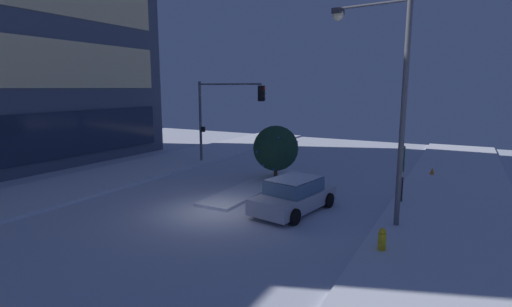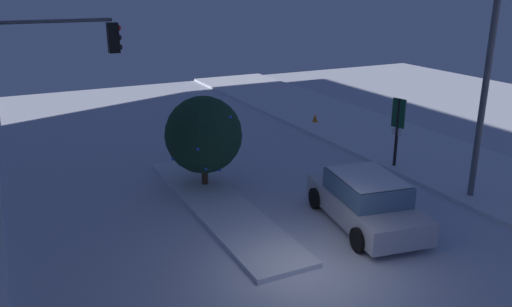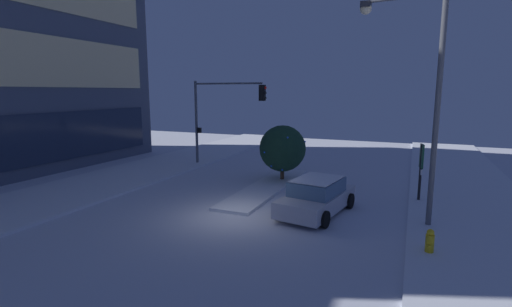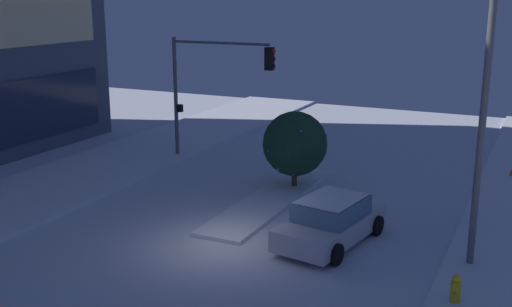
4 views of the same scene
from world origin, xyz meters
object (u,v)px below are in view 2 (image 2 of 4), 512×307
(parking_info_sign, at_px, (398,125))
(traffic_light_corner_far_right, at_px, (27,72))
(car_near, at_px, (366,201))
(decorated_tree_median, at_px, (204,135))
(construction_cone, at_px, (315,119))
(street_lamp_arched, at_px, (473,28))

(parking_info_sign, bearing_deg, traffic_light_corner_far_right, -30.13)
(car_near, distance_m, decorated_tree_median, 5.80)
(traffic_light_corner_far_right, relative_size, parking_info_sign, 2.12)
(parking_info_sign, relative_size, construction_cone, 4.92)
(traffic_light_corner_far_right, height_order, parking_info_sign, traffic_light_corner_far_right)
(parking_info_sign, relative_size, decorated_tree_median, 0.85)
(parking_info_sign, height_order, decorated_tree_median, decorated_tree_median)
(street_lamp_arched, bearing_deg, traffic_light_corner_far_right, -24.26)
(traffic_light_corner_far_right, xyz_separation_m, street_lamp_arched, (-7.10, -11.68, 1.45))
(traffic_light_corner_far_right, xyz_separation_m, decorated_tree_median, (-2.42, -5.02, -2.12))
(car_near, height_order, construction_cone, car_near)
(decorated_tree_median, xyz_separation_m, construction_cone, (5.39, -7.92, -1.61))
(construction_cone, bearing_deg, decorated_tree_median, 124.22)
(car_near, relative_size, construction_cone, 8.41)
(car_near, distance_m, construction_cone, 11.19)
(traffic_light_corner_far_right, bearing_deg, street_lamp_arched, -31.31)
(street_lamp_arched, bearing_deg, car_near, 7.85)
(decorated_tree_median, bearing_deg, traffic_light_corner_far_right, 64.24)
(car_near, relative_size, decorated_tree_median, 1.45)
(traffic_light_corner_far_right, relative_size, construction_cone, 10.45)
(car_near, xyz_separation_m, street_lamp_arched, (0.05, -3.50, 4.75))
(traffic_light_corner_far_right, height_order, construction_cone, traffic_light_corner_far_right)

